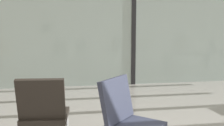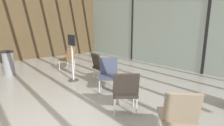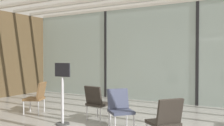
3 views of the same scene
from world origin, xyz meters
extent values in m
cube|color=#A3B7B2|center=(0.00, 5.20, 1.70)|extent=(14.00, 0.08, 3.39)
cube|color=black|center=(-3.50, 5.20, 1.70)|extent=(0.10, 0.12, 3.39)
cube|color=black|center=(0.00, 5.20, 1.70)|extent=(0.10, 0.12, 3.39)
cube|color=beige|center=(0.00, 5.20, 3.44)|extent=(13.72, 0.12, 0.10)
ellipsoid|color=silver|center=(-0.19, 11.37, 2.12)|extent=(12.07, 4.23, 4.23)
sphere|color=#9D9DA0|center=(-5.74, 11.37, 2.12)|extent=(2.33, 2.33, 2.33)
sphere|color=black|center=(-3.51, 9.43, 2.43)|extent=(0.28, 0.28, 0.28)
sphere|color=black|center=(-2.61, 9.43, 2.43)|extent=(0.28, 0.28, 0.28)
sphere|color=black|center=(-1.71, 9.43, 2.43)|extent=(0.28, 0.28, 0.28)
sphere|color=black|center=(-0.81, 9.43, 2.43)|extent=(0.28, 0.28, 0.28)
cube|color=#28231E|center=(-1.76, 2.01, 0.40)|extent=(0.52, 0.52, 0.06)
cube|color=#28231E|center=(-1.78, 1.79, 0.65)|extent=(0.49, 0.19, 0.44)
cylinder|color=#BCBCC1|center=(-1.53, 2.20, 0.18)|extent=(0.03, 0.03, 0.37)
cylinder|color=#BCBCC1|center=(-1.95, 2.24, 0.18)|extent=(0.03, 0.03, 0.37)
cylinder|color=#BCBCC1|center=(-1.57, 1.78, 0.18)|extent=(0.03, 0.03, 0.37)
cylinder|color=#BCBCC1|center=(-1.99, 1.82, 0.18)|extent=(0.03, 0.03, 0.37)
cube|color=brown|center=(-3.77, 1.74, 0.40)|extent=(0.63, 0.63, 0.06)
cube|color=brown|center=(-3.57, 1.83, 0.65)|extent=(0.33, 0.50, 0.44)
cylinder|color=#BCBCC1|center=(-4.04, 1.85, 0.18)|extent=(0.03, 0.03, 0.37)
cylinder|color=#BCBCC1|center=(-3.87, 1.46, 0.18)|extent=(0.03, 0.03, 0.37)
cylinder|color=#BCBCC1|center=(-3.66, 2.02, 0.18)|extent=(0.03, 0.03, 0.37)
cylinder|color=#BCBCC1|center=(-3.49, 1.64, 0.18)|extent=(0.03, 0.03, 0.37)
cube|color=#33384C|center=(-0.87, 1.53, 0.40)|extent=(0.68, 0.68, 0.06)
cube|color=#33384C|center=(-1.03, 1.67, 0.65)|extent=(0.43, 0.45, 0.44)
cylinder|color=#BCBCC1|center=(-0.86, 1.23, 0.18)|extent=(0.03, 0.03, 0.37)
cylinder|color=#BCBCC1|center=(-0.57, 1.54, 0.18)|extent=(0.03, 0.03, 0.37)
cylinder|color=#BCBCC1|center=(-1.17, 1.51, 0.18)|extent=(0.03, 0.03, 0.37)
cylinder|color=#BCBCC1|center=(-0.89, 1.82, 0.18)|extent=(0.03, 0.03, 0.37)
cube|color=#28231E|center=(0.20, 1.10, 0.40)|extent=(0.67, 0.67, 0.06)
cube|color=#28231E|center=(0.37, 0.96, 0.65)|extent=(0.41, 0.46, 0.44)
cylinder|color=#333333|center=(-2.27, 1.24, 0.01)|extent=(0.32, 0.32, 0.03)
cylinder|color=#B2B2B7|center=(-2.27, 1.24, 0.55)|extent=(0.06, 0.06, 1.10)
cube|color=black|center=(-2.27, 1.24, 1.28)|extent=(0.44, 0.03, 0.32)
camera|label=1|loc=(-1.51, -0.94, 1.40)|focal=43.57mm
camera|label=2|loc=(2.56, -1.21, 1.74)|focal=27.89mm
camera|label=3|loc=(1.60, -3.14, 1.57)|focal=39.47mm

